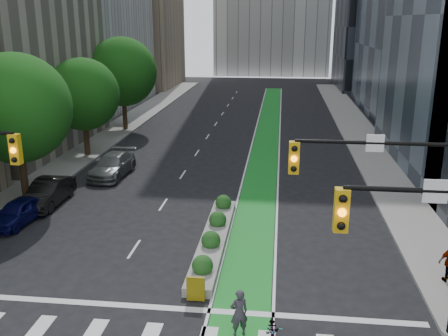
% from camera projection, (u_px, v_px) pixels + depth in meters
% --- Properties ---
extents(ground, '(160.00, 160.00, 0.00)m').
position_uv_depth(ground, '(154.00, 326.00, 17.74)').
color(ground, black).
rests_on(ground, ground).
extents(sidewalk_left, '(3.60, 90.00, 0.15)m').
position_uv_depth(sidewalk_left, '(92.00, 146.00, 42.82)').
color(sidewalk_left, gray).
rests_on(sidewalk_left, ground).
extents(sidewalk_right, '(3.60, 90.00, 0.15)m').
position_uv_depth(sidewalk_right, '(374.00, 154.00, 40.23)').
color(sidewalk_right, gray).
rests_on(sidewalk_right, ground).
extents(bike_lane_paint, '(2.20, 70.00, 0.01)m').
position_uv_depth(bike_lane_paint, '(266.00, 138.00, 45.97)').
color(bike_lane_paint, '#198B27').
rests_on(bike_lane_paint, ground).
extents(building_tan_far, '(14.00, 16.00, 26.00)m').
position_uv_depth(building_tan_far, '(131.00, 3.00, 79.07)').
color(building_tan_far, tan).
rests_on(building_tan_far, ground).
extents(tree_mid, '(6.40, 6.40, 8.78)m').
position_uv_depth(tree_mid, '(16.00, 108.00, 28.78)').
color(tree_mid, black).
rests_on(tree_mid, ground).
extents(tree_midfar, '(5.60, 5.60, 7.76)m').
position_uv_depth(tree_midfar, '(83.00, 94.00, 38.48)').
color(tree_midfar, black).
rests_on(tree_midfar, ground).
extents(tree_far, '(6.60, 6.60, 9.00)m').
position_uv_depth(tree_far, '(122.00, 72.00, 47.79)').
color(tree_far, black).
rests_on(tree_far, ground).
extents(signal_right, '(5.82, 0.51, 7.20)m').
position_uv_depth(signal_right, '(418.00, 205.00, 15.86)').
color(signal_right, black).
rests_on(signal_right, ground).
extents(median_planter, '(1.20, 10.26, 1.10)m').
position_uv_depth(median_planter, '(214.00, 237.00, 24.20)').
color(median_planter, gray).
rests_on(median_planter, ground).
extents(bicycle, '(0.64, 1.75, 0.91)m').
position_uv_depth(bicycle, '(273.00, 331.00, 16.70)').
color(bicycle, gray).
rests_on(bicycle, ground).
extents(cyclist, '(0.76, 0.65, 1.75)m').
position_uv_depth(cyclist, '(239.00, 313.00, 17.01)').
color(cyclist, '#37313B').
rests_on(cyclist, ground).
extents(parked_car_left_near, '(2.07, 4.12, 1.35)m').
position_uv_depth(parked_car_left_near, '(18.00, 212.00, 26.54)').
color(parked_car_left_near, '#0B0D47').
rests_on(parked_car_left_near, ground).
extents(parked_car_left_mid, '(1.64, 4.65, 1.53)m').
position_uv_depth(parked_car_left_mid, '(48.00, 193.00, 29.19)').
color(parked_car_left_mid, black).
rests_on(parked_car_left_mid, ground).
extents(parked_car_left_far, '(2.34, 5.31, 1.51)m').
position_uv_depth(parked_car_left_far, '(113.00, 165.00, 34.68)').
color(parked_car_left_far, '#505354').
rests_on(parked_car_left_far, ground).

